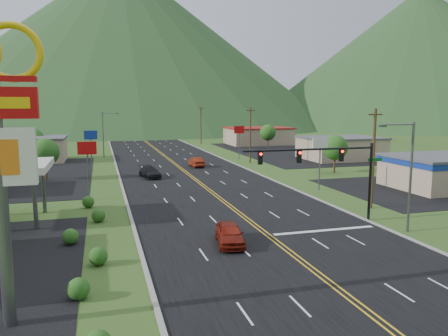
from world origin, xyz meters
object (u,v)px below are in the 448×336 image
object	(u,v)px
streetlight_east	(408,169)
car_dark_mid	(150,172)
car_red_near	(230,234)
streetlight_west	(105,132)
car_red_far	(196,162)
traffic_signal	(331,163)

from	to	relation	value
streetlight_east	car_dark_mid	xyz separation A→B (m)	(-17.10, 32.93, -4.40)
car_dark_mid	car_red_near	bearing A→B (deg)	-95.74
streetlight_west	car_dark_mid	bearing A→B (deg)	-77.99
streetlight_east	car_red_far	world-z (taller)	streetlight_east
traffic_signal	car_red_near	distance (m)	11.52
traffic_signal	car_dark_mid	world-z (taller)	traffic_signal
car_red_near	car_red_far	size ratio (longest dim) A/B	0.99
traffic_signal	car_red_far	xyz separation A→B (m)	(-3.62, 38.08, -4.53)
traffic_signal	streetlight_west	world-z (taller)	streetlight_west
traffic_signal	streetlight_west	xyz separation A→B (m)	(-18.16, 56.00, -0.15)
traffic_signal	streetlight_east	size ratio (longest dim) A/B	1.46
streetlight_east	car_red_near	xyz separation A→B (m)	(-14.77, 0.69, -4.37)
streetlight_east	car_red_near	world-z (taller)	streetlight_east
streetlight_east	car_red_near	size ratio (longest dim) A/B	1.89
car_dark_mid	car_red_far	size ratio (longest dim) A/B	1.10
car_red_near	car_dark_mid	world-z (taller)	car_red_near
streetlight_east	car_dark_mid	size ratio (longest dim) A/B	1.68
traffic_signal	streetlight_east	bearing A→B (deg)	-40.39
car_dark_mid	car_red_far	bearing A→B (deg)	36.31
car_red_far	traffic_signal	bearing A→B (deg)	92.66
car_red_far	car_dark_mid	bearing A→B (deg)	43.42
traffic_signal	streetlight_west	size ratio (longest dim) A/B	1.46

